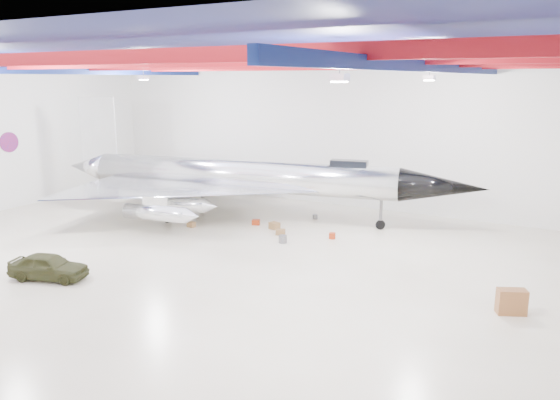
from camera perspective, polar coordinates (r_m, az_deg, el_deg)
The scene contains 15 objects.
floor at distance 30.89m, azimuth -7.06°, elevation -5.72°, with size 40.00×40.00×0.00m, color #BDB296.
wall_back at distance 42.53m, azimuth 4.81°, elevation 6.96°, with size 40.00×40.00×0.00m, color silver.
ceiling at distance 29.36m, azimuth -7.66°, elevation 15.11°, with size 40.00×40.00×0.00m, color #0A0F38.
ceiling_structure at distance 29.34m, azimuth -7.62°, elevation 13.79°, with size 39.50×29.50×1.08m.
wall_roundel at distance 45.56m, azimuth -26.46°, elevation 5.43°, with size 1.50×1.50×0.10m, color #B21414.
jet_aircraft at distance 38.16m, azimuth -4.23°, elevation 2.11°, with size 30.29×20.49×8.32m.
jeep at distance 29.23m, azimuth -23.03°, elevation -6.39°, with size 1.54×3.84×1.31m, color #313319.
desk at distance 25.13m, azimuth 23.04°, elevation -9.75°, with size 1.18×0.59×1.08m, color brown.
crate_ply at distance 36.70m, azimuth -9.26°, elevation -2.55°, with size 0.49×0.39×0.34m, color olive.
toolbox_red at distance 36.82m, azimuth -2.52°, elevation -2.33°, with size 0.51×0.40×0.35m, color #A02E10.
engine_drum at distance 32.80m, azimuth 0.29°, elevation -4.11°, with size 0.50×0.50×0.45m, color #59595B.
parts_bin at distance 35.76m, azimuth -0.59°, elevation -2.70°, with size 0.63×0.50×0.44m, color olive.
tool_chest at distance 33.78m, azimuth 5.47°, elevation -3.74°, with size 0.41×0.41×0.37m, color #A02E10.
oil_barrel at distance 34.44m, azimuth 0.05°, elevation -3.37°, with size 0.52×0.42×0.37m, color olive.
spares_box at distance 38.41m, azimuth 3.69°, elevation -1.74°, with size 0.35×0.35×0.31m, color #59595B.
Camera 1 is at (17.49, -23.54, 9.68)m, focal length 35.00 mm.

